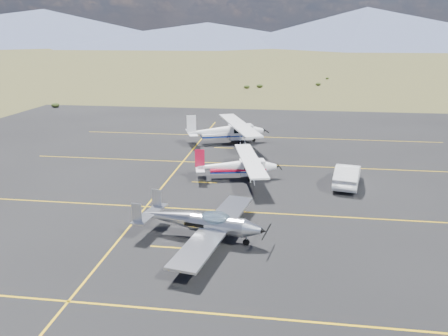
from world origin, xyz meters
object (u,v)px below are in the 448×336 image
(sedan, at_px, (347,175))
(aircraft_plain, at_px, (227,130))
(aircraft_low_wing, at_px, (203,222))
(aircraft_cessna, at_px, (238,166))

(sedan, bearing_deg, aircraft_plain, -36.59)
(aircraft_low_wing, relative_size, aircraft_plain, 0.82)
(aircraft_low_wing, height_order, aircraft_cessna, aircraft_cessna)
(aircraft_low_wing, height_order, aircraft_plain, aircraft_plain)
(aircraft_cessna, distance_m, aircraft_plain, 11.99)
(aircraft_cessna, bearing_deg, aircraft_low_wing, -106.67)
(sedan, bearing_deg, aircraft_low_wing, 60.74)
(aircraft_low_wing, bearing_deg, aircraft_cessna, 96.74)
(aircraft_low_wing, distance_m, sedan, 14.04)
(aircraft_plain, bearing_deg, aircraft_low_wing, -105.90)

